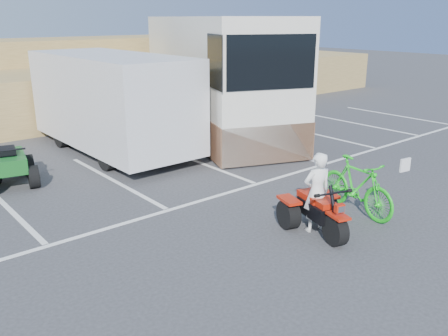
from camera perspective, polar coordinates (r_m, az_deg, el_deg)
ground at (r=8.87m, az=2.00°, el=-9.74°), size 100.00×100.00×0.00m
parking_stripes at (r=12.35m, az=-7.58°, el=-1.75°), size 28.00×5.16×0.01m
red_trike_atv at (r=9.66m, az=11.30°, el=-7.68°), size 1.60×1.86×1.02m
rider at (r=9.46m, az=11.11°, el=-2.89°), size 0.68×0.55×1.62m
green_dirt_bike at (r=10.60m, az=15.67°, el=-2.11°), size 0.89×2.11×1.23m
cargo_trailer at (r=15.17m, az=-13.35°, el=7.93°), size 2.63×6.49×3.02m
rv_motorhome at (r=18.50m, az=-1.48°, el=10.47°), size 6.81×11.52×4.05m
quad_atv_green at (r=13.31m, az=-24.15°, el=-1.78°), size 1.56×1.88×1.08m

